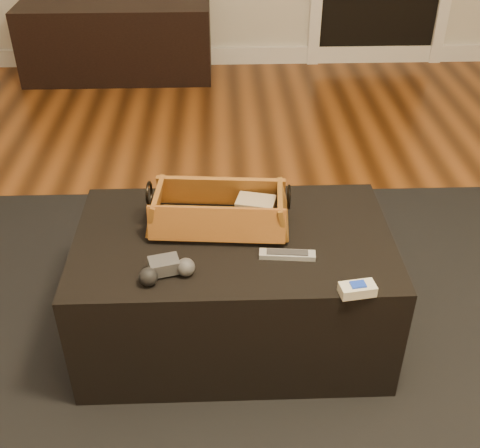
{
  "coord_description": "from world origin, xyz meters",
  "views": [
    {
      "loc": [
        0.17,
        -1.55,
        1.54
      ],
      "look_at": [
        0.22,
        -0.04,
        0.49
      ],
      "focal_mm": 45.0,
      "sensor_mm": 36.0,
      "label": 1
    }
  ],
  "objects_px": {
    "ottoman": "(234,287)",
    "cream_gadget": "(357,289)",
    "game_controller": "(166,269)",
    "media_cabinet": "(117,41)",
    "tv_remote": "(212,221)",
    "wicker_basket": "(219,212)",
    "silver_remote": "(287,255)"
  },
  "relations": [
    {
      "from": "tv_remote",
      "to": "cream_gadget",
      "type": "distance_m",
      "value": 0.52
    },
    {
      "from": "ottoman",
      "to": "game_controller",
      "type": "bearing_deg",
      "value": -135.87
    },
    {
      "from": "silver_remote",
      "to": "cream_gadget",
      "type": "xyz_separation_m",
      "value": [
        0.18,
        -0.17,
        0.01
      ]
    },
    {
      "from": "wicker_basket",
      "to": "game_controller",
      "type": "bearing_deg",
      "value": -121.28
    },
    {
      "from": "tv_remote",
      "to": "game_controller",
      "type": "bearing_deg",
      "value": -119.9
    },
    {
      "from": "ottoman",
      "to": "game_controller",
      "type": "relative_size",
      "value": 5.78
    },
    {
      "from": "ottoman",
      "to": "wicker_basket",
      "type": "bearing_deg",
      "value": 125.55
    },
    {
      "from": "media_cabinet",
      "to": "game_controller",
      "type": "xyz_separation_m",
      "value": [
        0.52,
        -2.72,
        0.21
      ]
    },
    {
      "from": "wicker_basket",
      "to": "ottoman",
      "type": "bearing_deg",
      "value": -54.45
    },
    {
      "from": "ottoman",
      "to": "cream_gadget",
      "type": "bearing_deg",
      "value": -40.3
    },
    {
      "from": "media_cabinet",
      "to": "ottoman",
      "type": "height_order",
      "value": "media_cabinet"
    },
    {
      "from": "ottoman",
      "to": "cream_gadget",
      "type": "relative_size",
      "value": 9.54
    },
    {
      "from": "game_controller",
      "to": "silver_remote",
      "type": "distance_m",
      "value": 0.36
    },
    {
      "from": "game_controller",
      "to": "cream_gadget",
      "type": "bearing_deg",
      "value": -9.9
    },
    {
      "from": "media_cabinet",
      "to": "silver_remote",
      "type": "distance_m",
      "value": 2.79
    },
    {
      "from": "silver_remote",
      "to": "game_controller",
      "type": "bearing_deg",
      "value": -167.38
    },
    {
      "from": "game_controller",
      "to": "cream_gadget",
      "type": "distance_m",
      "value": 0.54
    },
    {
      "from": "wicker_basket",
      "to": "cream_gadget",
      "type": "height_order",
      "value": "wicker_basket"
    },
    {
      "from": "ottoman",
      "to": "cream_gadget",
      "type": "xyz_separation_m",
      "value": [
        0.33,
        -0.28,
        0.23
      ]
    },
    {
      "from": "ottoman",
      "to": "wicker_basket",
      "type": "xyz_separation_m",
      "value": [
        -0.04,
        0.06,
        0.26
      ]
    },
    {
      "from": "media_cabinet",
      "to": "tv_remote",
      "type": "height_order",
      "value": "media_cabinet"
    },
    {
      "from": "tv_remote",
      "to": "wicker_basket",
      "type": "bearing_deg",
      "value": 30.87
    },
    {
      "from": "tv_remote",
      "to": "cream_gadget",
      "type": "height_order",
      "value": "tv_remote"
    },
    {
      "from": "media_cabinet",
      "to": "cream_gadget",
      "type": "distance_m",
      "value": 3.01
    },
    {
      "from": "ottoman",
      "to": "cream_gadget",
      "type": "distance_m",
      "value": 0.49
    },
    {
      "from": "ottoman",
      "to": "game_controller",
      "type": "height_order",
      "value": "game_controller"
    },
    {
      "from": "media_cabinet",
      "to": "game_controller",
      "type": "distance_m",
      "value": 2.78
    },
    {
      "from": "cream_gadget",
      "to": "game_controller",
      "type": "bearing_deg",
      "value": 170.1
    },
    {
      "from": "tv_remote",
      "to": "silver_remote",
      "type": "relative_size",
      "value": 1.36
    },
    {
      "from": "ottoman",
      "to": "tv_remote",
      "type": "relative_size",
      "value": 4.32
    },
    {
      "from": "ottoman",
      "to": "game_controller",
      "type": "xyz_separation_m",
      "value": [
        -0.2,
        -0.19,
        0.24
      ]
    },
    {
      "from": "tv_remote",
      "to": "silver_remote",
      "type": "height_order",
      "value": "tv_remote"
    }
  ]
}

